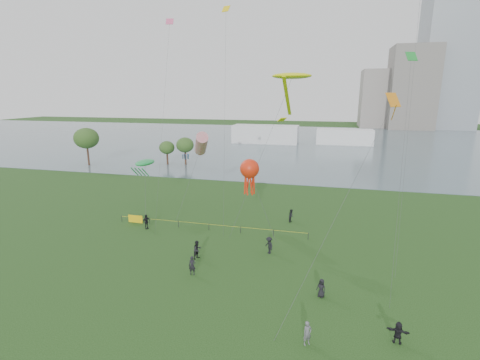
% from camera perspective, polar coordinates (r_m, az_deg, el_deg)
% --- Properties ---
extents(ground_plane, '(400.00, 400.00, 0.00)m').
position_cam_1_polar(ground_plane, '(28.67, -5.12, -20.62)').
color(ground_plane, '#163611').
extents(lake, '(400.00, 120.00, 0.08)m').
position_cam_1_polar(lake, '(123.59, 10.11, 6.15)').
color(lake, slate).
rests_on(lake, ground_plane).
extents(building_mid, '(20.00, 20.00, 38.00)m').
position_cam_1_polar(building_mid, '(188.17, 26.28, 13.36)').
color(building_mid, slate).
rests_on(building_mid, ground_plane).
extents(building_low, '(16.00, 18.00, 28.00)m').
position_cam_1_polar(building_low, '(191.79, 21.58, 12.29)').
color(building_low, gray).
rests_on(building_low, ground_plane).
extents(pavilion_left, '(22.00, 8.00, 6.00)m').
position_cam_1_polar(pavilion_left, '(119.68, 4.21, 7.52)').
color(pavilion_left, white).
rests_on(pavilion_left, ground_plane).
extents(pavilion_right, '(18.00, 7.00, 5.00)m').
position_cam_1_polar(pavilion_right, '(121.19, 16.75, 6.81)').
color(pavilion_right, white).
rests_on(pavilion_right, ground_plane).
extents(trees, '(26.64, 10.92, 8.73)m').
position_cam_1_polar(trees, '(85.39, -18.61, 6.02)').
color(trees, '#3B251B').
rests_on(trees, ground_plane).
extents(fence, '(24.07, 0.07, 1.05)m').
position_cam_1_polar(fence, '(45.35, -12.52, -6.66)').
color(fence, black).
rests_on(fence, ground_plane).
extents(kite_flyer, '(0.73, 0.69, 1.69)m').
position_cam_1_polar(kite_flyer, '(25.52, 11.00, -23.46)').
color(kite_flyer, slate).
rests_on(kite_flyer, ground_plane).
extents(spectator_a, '(1.06, 1.15, 1.92)m').
position_cam_1_polar(spectator_a, '(36.02, -7.00, -11.28)').
color(spectator_a, black).
rests_on(spectator_a, ground_plane).
extents(spectator_b, '(1.30, 1.34, 1.84)m').
position_cam_1_polar(spectator_b, '(36.95, 4.79, -10.62)').
color(spectator_b, black).
rests_on(spectator_b, ground_plane).
extents(spectator_c, '(0.86, 1.17, 1.85)m').
position_cam_1_polar(spectator_c, '(44.70, -15.13, -6.62)').
color(spectator_c, black).
rests_on(spectator_c, ground_plane).
extents(spectator_d, '(0.92, 0.80, 1.58)m').
position_cam_1_polar(spectator_d, '(30.53, 13.20, -16.87)').
color(spectator_d, black).
rests_on(spectator_d, ground_plane).
extents(spectator_e, '(1.51, 0.69, 1.57)m').
position_cam_1_polar(spectator_e, '(27.37, 24.50, -21.84)').
color(spectator_e, black).
rests_on(spectator_e, ground_plane).
extents(spectator_f, '(0.70, 0.50, 1.79)m').
position_cam_1_polar(spectator_f, '(33.20, -7.85, -13.74)').
color(spectator_f, black).
rests_on(spectator_f, ground_plane).
extents(spectator_g, '(0.82, 0.96, 1.71)m').
position_cam_1_polar(spectator_g, '(45.94, 8.44, -5.80)').
color(spectator_g, black).
rests_on(spectator_g, ground_plane).
extents(kite_stingray, '(8.29, 9.93, 18.68)m').
position_cam_1_polar(kite_stingray, '(42.58, 8.45, 16.43)').
color(kite_stingray, '#3F3F42').
extents(kite_windsock, '(4.14, 6.65, 11.58)m').
position_cam_1_polar(kite_windsock, '(47.12, -6.40, 5.90)').
color(kite_windsock, '#3F3F42').
extents(kite_creature, '(4.77, 9.43, 7.16)m').
position_cam_1_polar(kite_creature, '(51.27, -15.35, 2.73)').
color(kite_creature, '#3F3F42').
extents(kite_octopus, '(4.20, 2.12, 9.39)m').
position_cam_1_polar(kite_octopus, '(37.98, 1.59, 1.76)').
color(kite_octopus, '#3F3F42').
extents(kite_delta, '(8.69, 12.78, 16.36)m').
position_cam_1_polar(kite_delta, '(31.86, 23.12, 10.25)').
color(kite_delta, '#3F3F42').
extents(small_kites, '(27.69, 11.18, 8.05)m').
position_cam_1_polar(small_kites, '(40.03, 8.20, 25.22)').
color(small_kites, '#E5598C').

